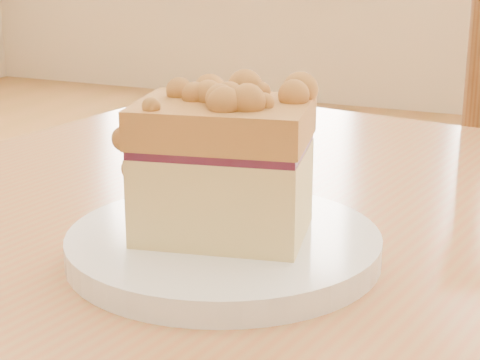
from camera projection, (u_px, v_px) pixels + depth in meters
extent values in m
cube|color=#A77741|center=(469.00, 261.00, 0.64)|extent=(1.17, 0.88, 0.04)
cylinder|color=brown|center=(476.00, 143.00, 1.03)|extent=(0.04, 0.04, 0.49)
cylinder|color=white|center=(224.00, 245.00, 0.59)|extent=(0.23, 0.23, 0.02)
cylinder|color=white|center=(224.00, 252.00, 0.60)|extent=(0.15, 0.15, 0.01)
cube|color=#F4E28A|center=(223.00, 192.00, 0.58)|extent=(0.13, 0.11, 0.06)
cube|color=#48142A|center=(223.00, 145.00, 0.57)|extent=(0.13, 0.11, 0.01)
cube|color=#B58538|center=(223.00, 122.00, 0.57)|extent=(0.13, 0.11, 0.03)
sphere|color=#B58538|center=(268.00, 100.00, 0.55)|extent=(0.02, 0.02, 0.02)
sphere|color=#B58538|center=(250.00, 102.00, 0.55)|extent=(0.02, 0.02, 0.02)
sphere|color=#B58538|center=(278.00, 107.00, 0.53)|extent=(0.02, 0.02, 0.02)
sphere|color=#B58538|center=(240.00, 94.00, 0.57)|extent=(0.02, 0.02, 0.02)
sphere|color=#B58538|center=(172.00, 99.00, 0.56)|extent=(0.02, 0.02, 0.02)
sphere|color=#B58538|center=(192.00, 103.00, 0.54)|extent=(0.02, 0.02, 0.02)
sphere|color=#B58538|center=(220.00, 87.00, 0.59)|extent=(0.02, 0.02, 0.02)
sphere|color=#B58538|center=(163.00, 96.00, 0.57)|extent=(0.02, 0.02, 0.02)
sphere|color=#B58538|center=(155.00, 93.00, 0.58)|extent=(0.02, 0.02, 0.02)
sphere|color=#B58538|center=(190.00, 90.00, 0.59)|extent=(0.01, 0.01, 0.01)
sphere|color=#B58538|center=(229.00, 95.00, 0.56)|extent=(0.02, 0.02, 0.02)
sphere|color=#B58538|center=(234.00, 89.00, 0.59)|extent=(0.02, 0.02, 0.02)
sphere|color=#B58538|center=(178.00, 95.00, 0.56)|extent=(0.03, 0.03, 0.03)
sphere|color=#B58538|center=(265.00, 99.00, 0.56)|extent=(0.02, 0.02, 0.02)
sphere|color=#B58538|center=(219.00, 105.00, 0.54)|extent=(0.02, 0.02, 0.02)
sphere|color=#B58538|center=(227.00, 109.00, 0.53)|extent=(0.02, 0.02, 0.02)
sphere|color=#B58538|center=(148.00, 120.00, 0.61)|extent=(0.01, 0.01, 0.01)
sphere|color=#B58538|center=(147.00, 110.00, 0.61)|extent=(0.01, 0.01, 0.01)
sphere|color=#B58538|center=(142.00, 135.00, 0.59)|extent=(0.01, 0.01, 0.01)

